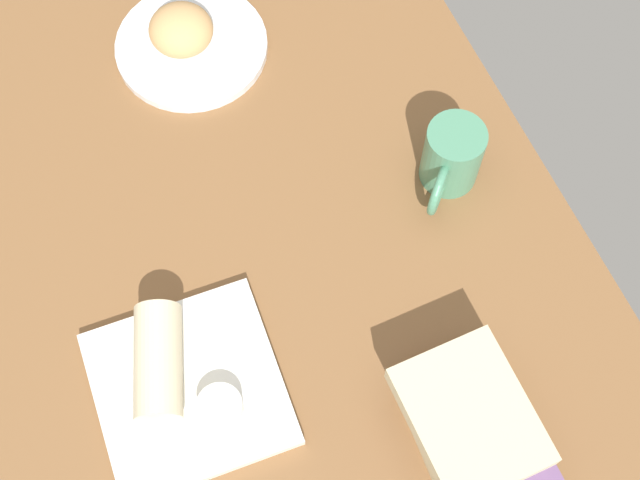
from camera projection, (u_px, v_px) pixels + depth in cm
name	position (u px, v px, depth cm)	size (l,w,h in cm)	color
dining_table	(237.00, 262.00, 122.38)	(110.00, 90.00, 4.00)	brown
round_plate	(192.00, 46.00, 133.98)	(22.70, 22.70, 1.40)	white
scone_pastry	(181.00, 30.00, 130.52)	(9.43, 9.19, 6.28)	tan
square_plate	(189.00, 389.00, 112.18)	(22.76, 22.76, 1.60)	white
sauce_cup	(220.00, 407.00, 109.04)	(5.65, 5.65, 2.50)	silver
breakfast_wrap	(158.00, 362.00, 109.70)	(5.94, 5.94, 14.20)	beige
book_stack	(475.00, 430.00, 106.64)	(20.60, 15.22, 8.49)	beige
coffee_mug	(450.00, 156.00, 120.84)	(11.27, 10.99, 10.46)	#4C8C6B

